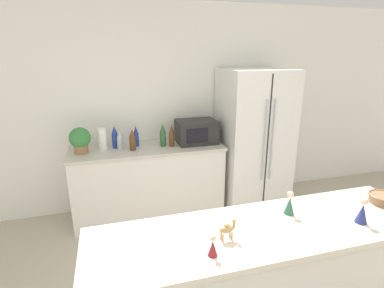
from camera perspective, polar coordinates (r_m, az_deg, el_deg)
name	(u,v)px	position (r m, az deg, el deg)	size (l,w,h in m)	color
wall_back	(168,108)	(3.87, -4.50, 6.81)	(8.00, 0.06, 2.55)	white
back_counter	(149,181)	(3.76, -8.20, -6.97)	(1.80, 0.63, 0.88)	silver
refrigerator	(253,140)	(3.93, 11.60, 0.83)	(0.83, 0.74, 1.77)	silver
potted_plant	(80,139)	(3.53, -20.54, 0.83)	(0.23, 0.23, 0.29)	#9E6B47
paper_towel_roll	(102,139)	(3.57, -16.70, 0.88)	(0.10, 0.10, 0.25)	white
microwave	(196,132)	(3.70, 0.84, 2.39)	(0.48, 0.37, 0.28)	black
back_bottle_0	(172,136)	(3.56, -3.91, 1.58)	(0.06, 0.06, 0.27)	brown
back_bottle_1	(136,136)	(3.63, -10.60, 1.45)	(0.06, 0.06, 0.25)	navy
back_bottle_2	(163,135)	(3.58, -5.59, 1.69)	(0.07, 0.07, 0.28)	#2D6033
back_bottle_3	(115,137)	(3.60, -14.49, 1.27)	(0.07, 0.07, 0.28)	navy
back_bottle_4	(120,140)	(3.55, -13.58, 0.77)	(0.07, 0.07, 0.24)	#B2B7BC
back_bottle_5	(132,140)	(3.48, -11.28, 0.80)	(0.07, 0.07, 0.26)	brown
fruit_bowl	(383,198)	(2.47, 32.58, -8.68)	(0.19, 0.19, 0.06)	#8C6647
camel_figurine	(227,228)	(1.72, 6.77, -15.67)	(0.10, 0.05, 0.12)	tan
wise_man_figurine_blue	(362,212)	(2.12, 29.70, -11.18)	(0.07, 0.07, 0.17)	navy
wise_man_figurine_crimson	(290,204)	(2.04, 18.08, -10.82)	(0.07, 0.07, 0.16)	#33664C
wise_man_figurine_purple	(213,247)	(1.61, 3.97, -18.94)	(0.05, 0.05, 0.12)	maroon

